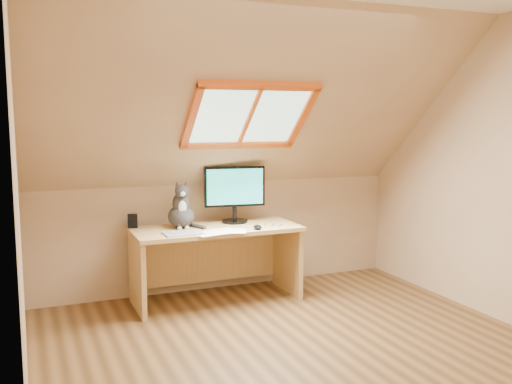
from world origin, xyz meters
name	(u,v)px	position (x,y,z in m)	size (l,w,h in m)	color
ground	(307,357)	(0.00, 0.00, 0.00)	(3.50, 3.50, 0.00)	brown
room_shell	(316,146)	(0.00, -0.09, 1.43)	(3.52, 3.52, 2.41)	tan
desk	(214,249)	(-0.18, 1.44, 0.45)	(1.45, 0.63, 0.66)	#DAB467
monitor	(235,190)	(0.05, 1.51, 0.95)	(0.56, 0.23, 0.51)	black
cat	(181,211)	(-0.46, 1.46, 0.81)	(0.25, 0.29, 0.41)	#403B39
desk_speaker	(133,221)	(-0.85, 1.63, 0.72)	(0.08, 0.08, 0.12)	black
graphics_tablet	(183,233)	(-0.52, 1.20, 0.67)	(0.31, 0.22, 0.01)	#B2B2B7
mouse	(258,227)	(0.12, 1.15, 0.68)	(0.06, 0.11, 0.04)	black
papers	(220,233)	(-0.23, 1.12, 0.66)	(0.35, 0.30, 0.01)	white
cables	(260,226)	(0.19, 1.26, 0.66)	(0.51, 0.26, 0.01)	silver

